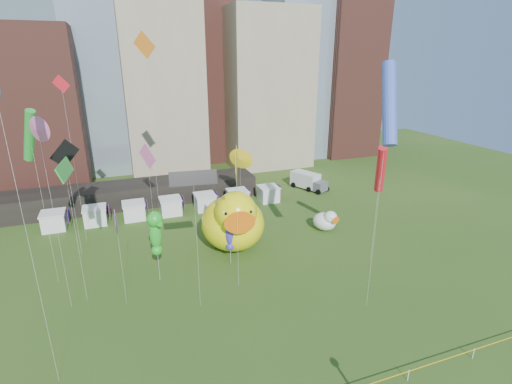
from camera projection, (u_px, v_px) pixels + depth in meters
name	position (u px, v px, depth m)	size (l,w,h in m)	color
skyline	(149.00, 55.00, 70.51)	(101.00, 23.00, 68.00)	brown
pavilion	(131.00, 194.00, 58.26)	(38.00, 6.00, 3.20)	black
vendor_tents	(171.00, 207.00, 54.75)	(33.24, 2.80, 2.40)	white
big_duck	(234.00, 221.00, 44.04)	(8.55, 10.60, 7.75)	#FFF20D
small_duck	(326.00, 221.00, 49.58)	(3.50, 4.06, 2.87)	white
seahorse_green	(155.00, 230.00, 36.95)	(1.92, 2.19, 7.50)	silver
seahorse_purple	(230.00, 232.00, 40.67)	(1.64, 1.84, 5.41)	silver
box_truck	(308.00, 181.00, 65.14)	(4.76, 6.77, 2.72)	silver
kite_0	(62.00, 91.00, 41.30)	(1.82, 0.76, 19.51)	silver
kite_1	(38.00, 130.00, 29.23)	(1.35, 1.75, 17.09)	silver
kite_2	(193.00, 178.00, 30.87)	(3.87, 0.94, 12.71)	silver
kite_3	(30.00, 136.00, 33.75)	(2.28, 2.84, 17.20)	silver
kite_4	(236.00, 166.00, 33.83)	(1.20, 3.14, 14.04)	silver
kite_6	(145.00, 49.00, 42.25)	(2.18, 2.02, 23.99)	silver
kite_7	(116.00, 223.00, 32.57)	(0.14, 2.59, 9.38)	silver
kite_8	(381.00, 170.00, 39.31)	(2.73, 3.10, 13.13)	silver
kite_9	(147.00, 157.00, 47.00)	(1.71, 2.79, 11.43)	silver
kite_10	(65.00, 155.00, 40.23)	(2.82, 1.31, 13.26)	silver
kite_11	(65.00, 170.00, 31.53)	(0.96, 4.14, 13.20)	silver
kite_12	(240.00, 159.00, 51.06)	(1.74, 2.35, 9.77)	silver
kite_13	(389.00, 104.00, 28.90)	(2.42, 3.80, 21.11)	silver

